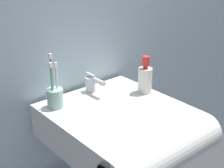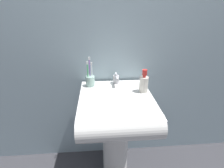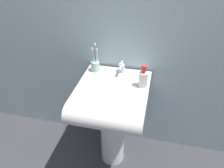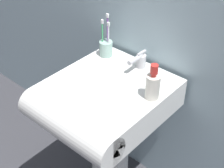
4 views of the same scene
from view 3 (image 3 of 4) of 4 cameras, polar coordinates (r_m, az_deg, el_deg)
The scene contains 7 objects.
ground_plane at distance 2.03m, azimuth 0.17°, elevation -18.29°, with size 6.00×6.00×0.00m, color #38383D.
wall_back at distance 1.57m, azimuth 2.87°, elevation 19.20°, with size 5.00×0.05×2.40m, color #9EB7C1.
sink_pedestal at distance 1.79m, azimuth 0.19°, elevation -12.37°, with size 0.19×0.19×0.61m, color white.
sink_basin at distance 1.49m, azimuth -0.26°, elevation -3.97°, with size 0.49×0.58×0.14m.
faucet at distance 1.62m, azimuth 2.46°, elevation 4.30°, with size 0.05×0.12×0.08m.
toothbrush_cup at distance 1.65m, azimuth -4.36°, elevation 4.85°, with size 0.06×0.06×0.22m.
soap_bottle at distance 1.47m, azimuth 8.13°, elevation 1.42°, with size 0.06×0.06×0.16m.
Camera 3 is at (0.27, -1.19, 1.62)m, focal length 35.00 mm.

